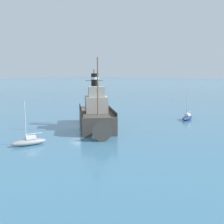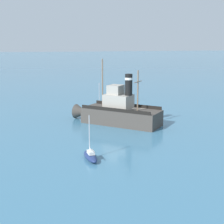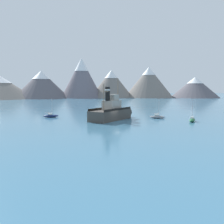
% 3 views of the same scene
% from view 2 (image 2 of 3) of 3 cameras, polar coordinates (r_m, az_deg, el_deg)
% --- Properties ---
extents(ground_plane, '(600.00, 600.00, 0.00)m').
position_cam_2_polar(ground_plane, '(54.11, 4.29, -1.73)').
color(ground_plane, teal).
extents(old_tugboat, '(11.87, 13.18, 9.90)m').
position_cam_2_polar(old_tugboat, '(52.70, 0.96, -0.03)').
color(old_tugboat, '#423D38').
rests_on(old_tugboat, ground).
extents(sailboat_grey, '(3.95, 2.20, 4.90)m').
position_cam_2_polar(sailboat_grey, '(63.87, -2.16, 0.83)').
color(sailboat_grey, gray).
rests_on(sailboat_grey, ground).
extents(sailboat_navy, '(3.90, 1.55, 4.90)m').
position_cam_2_polar(sailboat_navy, '(37.65, -3.61, -7.29)').
color(sailboat_navy, navy).
rests_on(sailboat_navy, ground).
extents(sailboat_green, '(3.11, 3.73, 4.90)m').
position_cam_2_polar(sailboat_green, '(70.94, 2.22, 1.97)').
color(sailboat_green, '#286B3D').
rests_on(sailboat_green, ground).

